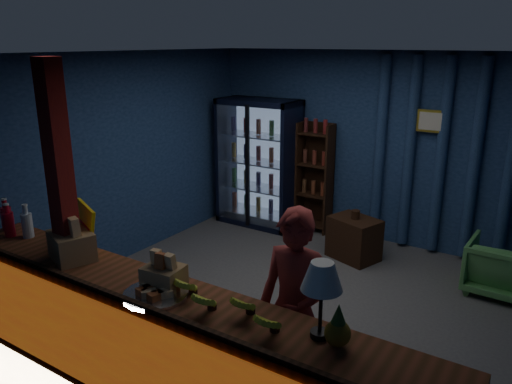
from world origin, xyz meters
TOP-DOWN VIEW (x-y plane):
  - ground at (0.00, 0.00)m, footprint 4.60×4.60m
  - room_walls at (0.00, 0.00)m, footprint 4.60×4.60m
  - counter at (0.00, -1.91)m, footprint 4.40×0.57m
  - support_post at (-1.05, -1.90)m, footprint 0.16×0.16m
  - beverage_cooler at (-1.55, 1.92)m, footprint 1.20×0.62m
  - bottle_shelf at (-0.70, 2.06)m, footprint 0.50×0.28m
  - curtain_folds at (1.00, 2.14)m, footprint 1.74×0.14m
  - framed_picture at (0.85, 2.10)m, footprint 0.36×0.04m
  - shopkeeper at (0.84, -1.39)m, footprint 0.60×0.42m
  - green_chair at (1.90, 1.40)m, footprint 0.67×0.69m
  - side_table at (0.20, 1.40)m, footprint 0.71×0.61m
  - yellow_sign at (-1.11, -1.68)m, footprint 0.49×0.29m
  - soda_bottles at (-1.93, -1.83)m, footprint 0.43×0.18m
  - snack_box_left at (-1.01, -1.89)m, footprint 0.45×0.41m
  - snack_box_centre at (0.00, -1.87)m, footprint 0.30×0.26m
  - pastry_tray at (0.02, -1.99)m, footprint 0.47×0.47m
  - banana_bunches at (0.60, -1.89)m, footprint 0.97×0.29m
  - table_lamp at (1.24, -1.81)m, footprint 0.26×0.26m
  - pineapple at (1.38, -1.85)m, footprint 0.16×0.16m

SIDE VIEW (x-z plane):
  - ground at x=0.00m, z-range 0.00..0.00m
  - side_table at x=0.20m, z-range -0.05..0.60m
  - green_chair at x=1.90m, z-range 0.00..0.61m
  - counter at x=0.00m, z-range -0.02..0.97m
  - shopkeeper at x=0.84m, z-range 0.00..1.59m
  - bottle_shelf at x=-0.70m, z-range -0.01..1.59m
  - beverage_cooler at x=-1.55m, z-range -0.02..1.88m
  - pastry_tray at x=0.02m, z-range 0.94..1.02m
  - banana_bunches at x=0.60m, z-range 0.95..1.11m
  - snack_box_centre at x=0.00m, z-range 0.91..1.20m
  - pineapple at x=1.38m, z-range 0.93..1.20m
  - soda_bottles at x=-1.93m, z-range 0.92..1.24m
  - snack_box_left at x=-1.01m, z-range 0.89..1.28m
  - yellow_sign at x=-1.11m, z-range 0.95..1.35m
  - support_post at x=-1.05m, z-range 0.00..2.60m
  - curtain_folds at x=1.00m, z-range 0.05..2.55m
  - table_lamp at x=1.24m, z-range 1.09..1.60m
  - room_walls at x=0.00m, z-range -0.73..3.87m
  - framed_picture at x=0.85m, z-range 1.61..1.89m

